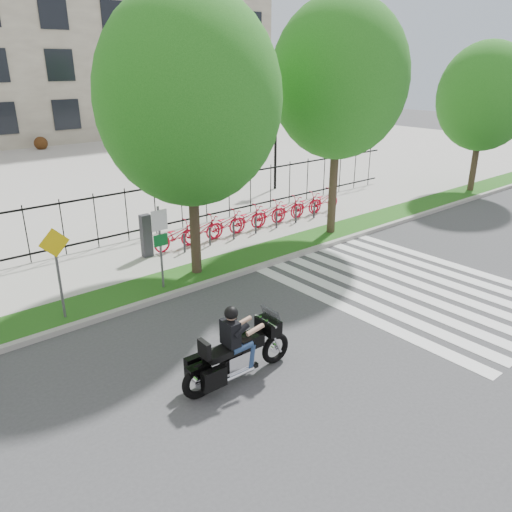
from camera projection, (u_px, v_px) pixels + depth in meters
ground at (298, 338)px, 12.48m from camera, size 120.00×120.00×0.00m
curb at (205, 284)px, 15.39m from camera, size 60.00×0.20×0.15m
grass_verge at (190, 276)px, 16.00m from camera, size 60.00×1.50×0.15m
sidewalk at (152, 254)px, 17.78m from camera, size 60.00×3.50×0.15m
plaza at (10, 176)px, 30.34m from camera, size 80.00×34.00×0.10m
crosswalk_stripes at (410, 287)px, 15.37m from camera, size 5.70×8.00×0.01m
iron_fence at (127, 215)px, 18.65m from camera, size 30.00×0.06×2.00m
lamp_post_right at (276, 130)px, 25.90m from camera, size 1.06×0.70×4.25m
street_tree_1 at (189, 99)px, 14.20m from camera, size 5.37×5.37×8.43m
street_tree_2 at (339, 79)px, 17.87m from camera, size 4.97×4.97×8.62m
street_tree_3 at (485, 97)px, 24.82m from camera, size 4.64×4.64×7.41m
bike_share_station at (257, 216)px, 20.21m from camera, size 10.01×0.87×1.50m
sign_pole_regulatory at (160, 237)px, 14.43m from camera, size 0.50×0.09×2.50m
sign_pole_warning at (57, 261)px, 12.65m from camera, size 0.78×0.09×2.49m
motorcycle_rider at (238, 350)px, 10.64m from camera, size 2.82×0.83×2.17m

